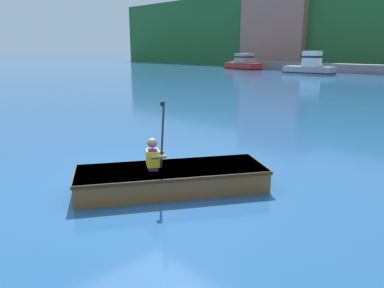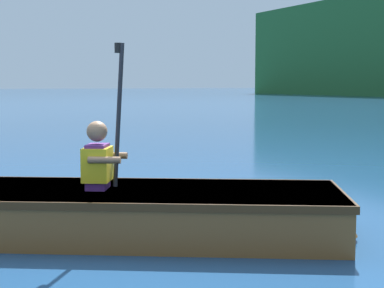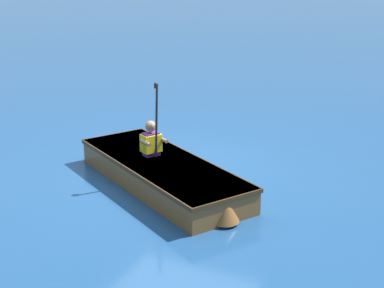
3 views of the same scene
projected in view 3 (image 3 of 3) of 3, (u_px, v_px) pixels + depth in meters
ground_plane at (172, 170)px, 9.64m from camera, size 300.00×300.00×0.00m
rowboat_foreground at (164, 173)px, 8.93m from camera, size 2.71×3.47×0.39m
person_paddler at (151, 140)px, 9.09m from camera, size 0.44×0.44×1.19m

